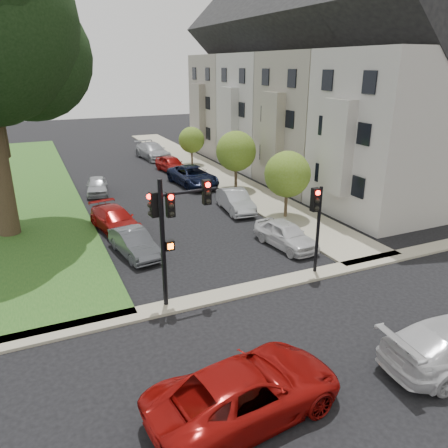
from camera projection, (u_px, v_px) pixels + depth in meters
name	position (u px, v px, depth m)	size (l,w,h in m)	color
ground	(277.00, 312.00, 17.00)	(140.00, 140.00, 0.00)	black
grass_strip	(19.00, 187.00, 34.03)	(8.00, 44.00, 0.12)	#224E1A
sidewalk_right	(206.00, 169.00, 40.12)	(3.50, 44.00, 0.12)	#A39B81
sidewalk_cross	(253.00, 288.00, 18.69)	(60.00, 1.00, 0.12)	#A39B81
house_a	(391.00, 102.00, 26.28)	(7.70, 7.55, 15.97)	#9D9582
house_b	(317.00, 95.00, 32.69)	(7.70, 7.55, 15.97)	tan
house_c	(268.00, 90.00, 39.11)	(7.70, 7.55, 15.97)	beige
house_d	(232.00, 86.00, 45.52)	(7.70, 7.55, 15.97)	#796D58
small_tree_a	(287.00, 174.00, 26.45)	(2.82, 2.82, 4.23)	#332A1A
small_tree_b	(236.00, 151.00, 32.51)	(3.01, 3.01, 4.51)	#332A1A
small_tree_c	(192.00, 140.00, 40.90)	(2.42, 2.42, 3.63)	#332A1A
traffic_signal_main	(172.00, 220.00, 16.36)	(2.55, 0.66, 5.23)	black
traffic_signal_secondary	(317.00, 215.00, 19.12)	(0.52, 0.42, 4.14)	black
car_cross_near	(246.00, 391.00, 11.81)	(2.57, 5.58, 1.55)	maroon
car_parked_0	(286.00, 234.00, 22.89)	(1.63, 4.06, 1.38)	silver
car_parked_1	(236.00, 201.00, 28.50)	(1.48, 4.23, 1.39)	#999BA0
car_parked_2	(193.00, 176.00, 34.58)	(2.52, 5.47, 1.52)	black
car_parked_3	(171.00, 164.00, 39.01)	(1.68, 4.18, 1.42)	maroon
car_parked_4	(153.00, 151.00, 44.41)	(2.23, 5.49, 1.59)	#999BA0
car_parked_5	(134.00, 243.00, 21.89)	(1.38, 3.97, 1.31)	#3F4247
car_parked_6	(115.00, 220.00, 25.14)	(1.88, 4.63, 1.34)	maroon
car_parked_7	(97.00, 186.00, 32.33)	(1.50, 3.72, 1.27)	#999BA0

